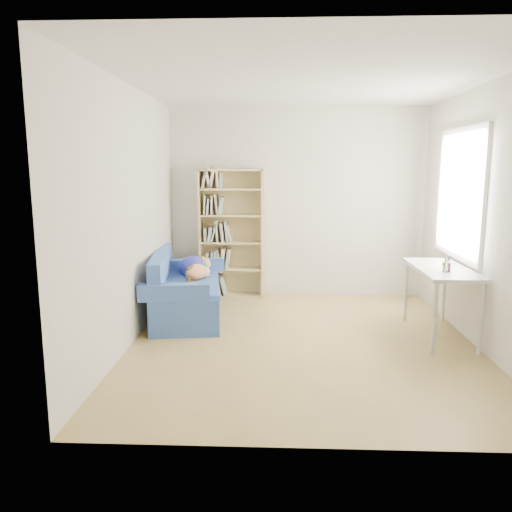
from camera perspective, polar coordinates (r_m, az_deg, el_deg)
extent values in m
plane|color=olive|center=(5.27, 5.31, -9.73)|extent=(4.00, 4.00, 0.00)
cube|color=silver|center=(6.98, 4.66, 6.07)|extent=(3.50, 0.04, 2.60)
cube|color=silver|center=(3.00, 7.60, 0.79)|extent=(3.50, 0.04, 2.60)
cube|color=silver|center=(5.19, -14.18, 4.44)|extent=(0.04, 4.00, 2.60)
cube|color=silver|center=(5.37, 24.57, 4.02)|extent=(0.04, 4.00, 2.60)
cube|color=white|center=(5.03, 5.81, 19.39)|extent=(3.50, 4.00, 0.04)
cube|color=white|center=(5.92, 22.51, 6.58)|extent=(0.01, 1.20, 1.30)
cube|color=#26478A|center=(6.10, -7.92, -5.07)|extent=(0.96, 1.68, 0.40)
cube|color=#26478A|center=(6.08, -10.84, -1.41)|extent=(0.36, 1.60, 0.39)
cube|color=#26478A|center=(6.73, -6.89, -1.11)|extent=(0.76, 0.24, 0.18)
cube|color=#26478A|center=(5.34, -9.37, -4.10)|extent=(0.76, 0.24, 0.18)
cube|color=#26478A|center=(6.05, -7.78, -3.09)|extent=(0.93, 1.55, 0.04)
ellipsoid|color=#2D3192|center=(6.42, -7.23, -1.21)|extent=(0.36, 0.40, 0.27)
ellipsoid|color=#AC4113|center=(6.12, -6.82, -1.82)|extent=(0.29, 0.47, 0.18)
ellipsoid|color=silver|center=(6.24, -6.05, -1.78)|extent=(0.16, 0.21, 0.11)
ellipsoid|color=#32260D|center=(6.07, -7.21, -1.52)|extent=(0.17, 0.24, 0.09)
sphere|color=#AC4113|center=(6.42, -6.19, -0.86)|extent=(0.16, 0.16, 0.16)
cone|color=#AC4113|center=(6.45, -6.34, -0.14)|extent=(0.07, 0.07, 0.08)
cone|color=#AC4113|center=(6.38, -6.44, -0.26)|extent=(0.07, 0.07, 0.08)
cylinder|color=#29D164|center=(6.35, -6.34, -1.19)|extent=(0.13, 0.05, 0.12)
cylinder|color=#32260D|center=(5.89, -7.41, -2.68)|extent=(0.09, 0.18, 0.06)
cube|color=tan|center=(6.94, -6.36, 2.56)|extent=(0.03, 0.28, 1.77)
cube|color=tan|center=(6.86, 0.72, 2.54)|extent=(0.03, 0.28, 1.77)
cube|color=tan|center=(6.83, -2.90, 9.80)|extent=(0.88, 0.28, 0.03)
cube|color=tan|center=(7.05, -2.78, -4.47)|extent=(0.88, 0.28, 0.03)
cube|color=tan|center=(7.01, -2.74, 2.69)|extent=(0.88, 0.02, 1.77)
cube|color=silver|center=(5.57, 20.50, -1.46)|extent=(0.54, 1.17, 0.04)
cylinder|color=silver|center=(6.21, 20.70, -3.87)|extent=(0.04, 0.04, 0.71)
cylinder|color=silver|center=(5.24, 24.34, -6.64)|extent=(0.04, 0.04, 0.71)
cylinder|color=silver|center=(6.09, 16.78, -3.92)|extent=(0.04, 0.04, 0.71)
cylinder|color=silver|center=(5.10, 19.75, -6.79)|extent=(0.04, 0.04, 0.71)
cylinder|color=white|center=(5.35, 20.95, -1.18)|extent=(0.09, 0.09, 0.10)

